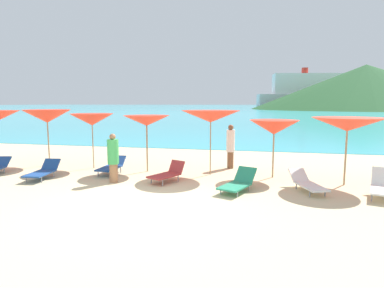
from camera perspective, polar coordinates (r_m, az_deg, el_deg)
The scene contains 18 objects.
ground_plane at distance 18.16m, azimuth 2.68°, elevation -1.58°, with size 50.00×100.00×0.30m, color beige.
ocean_water at distance 237.88m, azimuth 11.61°, elevation 6.53°, with size 650.00×440.00×0.02m, color #38B7CC.
headland_hill at distance 153.74m, azimuth 28.40°, elevation 8.90°, with size 93.17×93.17×18.46m, color #235128.
umbrella_1 at distance 14.86m, azimuth -24.37°, elevation 4.51°, with size 2.11×2.11×2.37m.
umbrella_2 at distance 13.57m, azimuth -17.36°, elevation 4.16°, with size 1.74×1.74×2.23m.
umbrella_3 at distance 12.42m, azimuth -8.08°, elevation 4.11°, with size 1.83×1.83×2.18m.
umbrella_4 at distance 11.74m, azimuth 3.33°, elevation 4.91°, with size 2.21×2.21×2.39m.
umbrella_5 at distance 11.67m, azimuth 14.38°, elevation 2.88°, with size 1.86×1.86×2.06m.
umbrella_6 at distance 11.37m, azimuth 25.92°, elevation 3.14°, with size 2.25×2.25×2.19m.
lounge_chair_1 at distance 12.51m, azimuth -24.95°, elevation -4.35°, with size 0.79×1.60×0.60m.
lounge_chair_3 at distance 10.39m, azimuth 19.77°, elevation -6.50°, with size 1.07×1.72×0.56m.
lounge_chair_4 at distance 12.51m, azimuth -14.11°, elevation -3.81°, with size 0.64×1.52×0.59m.
lounge_chair_5 at distance 10.88m, azimuth -4.35°, elevation -5.20°, with size 1.11×1.43×0.67m.
lounge_chair_6 at distance 9.86m, azimuth 8.20°, elevation -6.79°, with size 1.15×1.66×0.63m.
lounge_chair_7 at distance 10.56m, azimuth 30.75°, elevation -6.44°, with size 0.94×1.45×0.78m.
beachgoer_1 at distance 13.11m, azimuth 6.87°, elevation -0.23°, with size 0.34×0.34×1.79m.
beachgoer_2 at distance 11.04m, azimuth -13.84°, elevation -2.28°, with size 0.38×0.38×1.65m.
cruise_ship at distance 181.63m, azimuth 21.65°, elevation 8.44°, with size 63.87×20.83×20.67m.
Camera 1 is at (2.98, -7.70, 2.66)m, focal length 30.01 mm.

